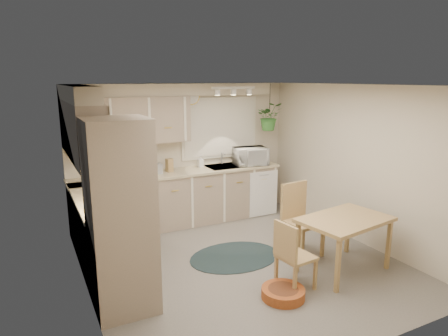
{
  "coord_description": "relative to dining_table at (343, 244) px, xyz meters",
  "views": [
    {
      "loc": [
        -2.5,
        -4.43,
        2.49
      ],
      "look_at": [
        0.02,
        0.55,
        1.23
      ],
      "focal_mm": 32.0,
      "sensor_mm": 36.0,
      "label": 1
    }
  ],
  "objects": [
    {
      "name": "chair_back",
      "position": [
        -0.17,
        0.63,
        0.15
      ],
      "size": [
        0.53,
        0.53,
        1.03
      ],
      "primitive_type": "cube",
      "rotation": [
        0.0,
        0.0,
        3.24
      ],
      "color": "tan",
      "rests_on": "floor"
    },
    {
      "name": "oven_stack",
      "position": [
        -2.77,
        0.41,
        0.69
      ],
      "size": [
        0.65,
        0.65,
        2.1
      ],
      "primitive_type": "cube",
      "color": "gray",
      "rests_on": "floor"
    },
    {
      "name": "wall_front",
      "position": [
        -1.09,
        -1.31,
        0.84
      ],
      "size": [
        4.0,
        0.04,
        2.4
      ],
      "primitive_type": "cube",
      "color": "#BFB59E",
      "rests_on": "floor"
    },
    {
      "name": "soffit_left",
      "position": [
        -2.94,
        1.79,
        1.94
      ],
      "size": [
        0.3,
        2.0,
        0.2
      ],
      "primitive_type": "cube",
      "color": "#BFB59E",
      "rests_on": "wall_left"
    },
    {
      "name": "window_frame",
      "position": [
        -0.39,
        2.87,
        1.24
      ],
      "size": [
        1.5,
        0.02,
        1.1
      ],
      "primitive_type": "cube",
      "color": "beige",
      "rests_on": "wall_back"
    },
    {
      "name": "chair_left",
      "position": [
        -0.83,
        -0.09,
        0.07
      ],
      "size": [
        0.44,
        0.44,
        0.86
      ],
      "primitive_type": "cube",
      "rotation": [
        0.0,
        0.0,
        -1.46
      ],
      "color": "tan",
      "rests_on": "floor"
    },
    {
      "name": "upper_cab_back",
      "position": [
        -2.09,
        2.71,
        1.46
      ],
      "size": [
        2.0,
        0.35,
        0.75
      ],
      "primitive_type": "cube",
      "color": "gray",
      "rests_on": "wall_back"
    },
    {
      "name": "soap_bottle",
      "position": [
        -0.84,
        2.74,
        0.62
      ],
      "size": [
        0.12,
        0.22,
        0.09
      ],
      "primitive_type": "imported",
      "rotation": [
        0.0,
        0.0,
        0.14
      ],
      "color": "silver",
      "rests_on": "counter_back"
    },
    {
      "name": "braided_rug",
      "position": [
        -1.09,
        0.98,
        -0.36
      ],
      "size": [
        1.33,
        1.0,
        0.01
      ],
      "primitive_type": "ellipsoid",
      "rotation": [
        0.0,
        0.0,
        -0.01
      ],
      "color": "black",
      "rests_on": "floor"
    },
    {
      "name": "wall_left",
      "position": [
        -3.09,
        0.79,
        0.84
      ],
      "size": [
        0.04,
        4.2,
        2.4
      ],
      "primitive_type": "cube",
      "color": "#BFB59E",
      "rests_on": "floor"
    },
    {
      "name": "wall_oven_face",
      "position": [
        -2.45,
        0.41,
        0.69
      ],
      "size": [
        0.02,
        0.56,
        0.58
      ],
      "primitive_type": "cube",
      "color": "silver",
      "rests_on": "oven_stack"
    },
    {
      "name": "dishwasher_front",
      "position": [
        0.21,
        2.28,
        0.06
      ],
      "size": [
        0.58,
        0.02,
        0.83
      ],
      "primitive_type": "cube",
      "color": "silver",
      "rests_on": "base_cab_back"
    },
    {
      "name": "wall_back",
      "position": [
        -1.09,
        2.89,
        0.84
      ],
      "size": [
        4.0,
        0.04,
        2.4
      ],
      "primitive_type": "cube",
      "color": "#BFB59E",
      "rests_on": "floor"
    },
    {
      "name": "toaster",
      "position": [
        -1.74,
        2.61,
        0.66
      ],
      "size": [
        0.27,
        0.16,
        0.16
      ],
      "primitive_type": "cube",
      "rotation": [
        0.0,
        0.0,
        -0.02
      ],
      "color": "#AFB2B7",
      "rests_on": "counter_back"
    },
    {
      "name": "soffit_back",
      "position": [
        -1.29,
        2.74,
        1.94
      ],
      "size": [
        3.6,
        0.3,
        0.2
      ],
      "primitive_type": "cube",
      "color": "#BFB59E",
      "rests_on": "wall_back"
    },
    {
      "name": "counter_left",
      "position": [
        -2.78,
        1.66,
        0.56
      ],
      "size": [
        0.64,
        1.89,
        0.04
      ],
      "primitive_type": "cube",
      "color": "#C8BB92",
      "rests_on": "base_cab_left"
    },
    {
      "name": "floor",
      "position": [
        -1.09,
        0.79,
        -0.36
      ],
      "size": [
        4.2,
        4.2,
        0.0
      ],
      "primitive_type": "plane",
      "color": "slate",
      "rests_on": "ground"
    },
    {
      "name": "upper_cab_left",
      "position": [
        -2.92,
        1.79,
        1.46
      ],
      "size": [
        0.35,
        2.0,
        0.75
      ],
      "primitive_type": "cube",
      "color": "gray",
      "rests_on": "wall_left"
    },
    {
      "name": "base_cab_back",
      "position": [
        -1.29,
        2.59,
        0.09
      ],
      "size": [
        3.6,
        0.6,
        0.9
      ],
      "primitive_type": "cube",
      "color": "gray",
      "rests_on": "floor"
    },
    {
      "name": "knife_block",
      "position": [
        -1.46,
        2.64,
        0.69
      ],
      "size": [
        0.12,
        0.12,
        0.22
      ],
      "primitive_type": "cube",
      "rotation": [
        0.0,
        0.0,
        0.21
      ],
      "color": "tan",
      "rests_on": "counter_back"
    },
    {
      "name": "range_hood",
      "position": [
        -2.79,
        1.09,
        1.04
      ],
      "size": [
        0.4,
        0.6,
        0.14
      ],
      "primitive_type": "cube",
      "color": "silver",
      "rests_on": "upper_cab_left"
    },
    {
      "name": "coffee_maker",
      "position": [
        -2.12,
        2.59,
        0.72
      ],
      "size": [
        0.2,
        0.23,
        0.3
      ],
      "primitive_type": "cube",
      "rotation": [
        0.0,
        0.0,
        -0.21
      ],
      "color": "black",
      "rests_on": "counter_back"
    },
    {
      "name": "microwave",
      "position": [
        0.04,
        2.49,
        0.77
      ],
      "size": [
        0.62,
        0.4,
        0.4
      ],
      "primitive_type": "imported",
      "rotation": [
        0.0,
        0.0,
        -0.15
      ],
      "color": "silver",
      "rests_on": "counter_back"
    },
    {
      "name": "counter_back",
      "position": [
        -1.29,
        2.58,
        0.56
      ],
      "size": [
        3.64,
        0.64,
        0.04
      ],
      "primitive_type": "cube",
      "color": "#C8BB92",
      "rests_on": "base_cab_back"
    },
    {
      "name": "cooktop",
      "position": [
        -2.77,
        1.09,
        0.58
      ],
      "size": [
        0.52,
        0.58,
        0.02
      ],
      "primitive_type": "cube",
      "color": "silver",
      "rests_on": "counter_left"
    },
    {
      "name": "sink",
      "position": [
        -0.39,
        2.59,
        0.54
      ],
      "size": [
        0.7,
        0.48,
        0.1
      ],
      "primitive_type": "cube",
      "color": "#AFB2B7",
      "rests_on": "counter_back"
    },
    {
      "name": "window_blinds",
      "position": [
        -0.39,
        2.86,
        1.24
      ],
      "size": [
        1.4,
        0.02,
        1.0
      ],
      "primitive_type": "cube",
      "color": "silver",
      "rests_on": "wall_back"
    },
    {
      "name": "hanging_plant",
      "position": [
        0.43,
        2.49,
        1.38
      ],
      "size": [
        0.62,
        0.65,
        0.4
      ],
      "primitive_type": "imported",
      "rotation": [
        0.0,
        0.0,
        -0.41
      ],
      "color": "#316B2B",
      "rests_on": "ceiling"
    },
    {
      "name": "wall_right",
      "position": [
        0.91,
        0.79,
        0.84
      ],
      "size": [
        0.04,
        4.2,
        2.4
      ],
      "primitive_type": "cube",
      "color": "#BFB59E",
      "rests_on": "floor"
    },
    {
      "name": "wall_clock",
      "position": [
        -0.94,
        2.86,
        1.82
      ],
      "size": [
        0.3,
        0.03,
        0.3
      ],
      "primitive_type": "cylinder",
      "rotation": [
        1.57,
        0.0,
        0.0
      ],
      "color": "gold",
      "rests_on": "wall_back"
    },
    {
      "name": "ceiling",
      "position": [
        -1.09,
        0.79,
        2.04
      ],
      "size": [
        4.2,
        4.2,
        0.0
      ],
      "primitive_type": "plane",
      "color": "white",
      "rests_on": "wall_back"
    },
    {
      "name": "pet_bed",
      "position": [
        -1.1,
        -0.22,
        -0.3
      ],
      "size": [
        0.62,
        0.62,
        0.12
      ],
      "primitive_type": "cylinder",
      "rotation": [
        0.0,
        0.0,
        -0.28
      ],
      "color": "#A74321",
      "rests_on": "floor"
    },
    {
      "name": "track_light_bar",
      "position": [
        -0.39,
        2.34,
        1.97
      ],
      "size": [
        0.8,
        0.04,
        0.04
      ],
      "primitive_type": "cube",
      "color": "silver",
      "rests_on": "ceiling"
    },
    {
      "name": "base_cab_left",
      "position": [
        -2.79,
        1.66,
        0.09
      ],
      "size": [
        0.6,
        1.85,
        0.9
      ],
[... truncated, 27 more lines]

